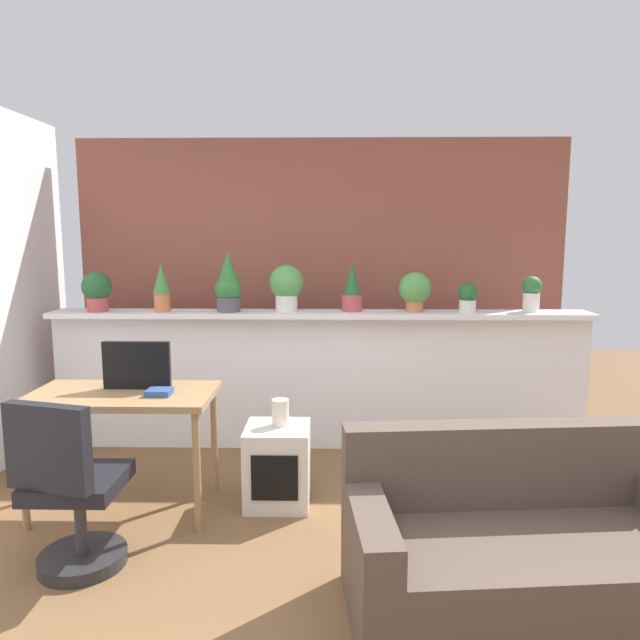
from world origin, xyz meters
The scene contains 19 objects.
ground_plane centered at (0.00, 0.00, 0.00)m, with size 12.00×12.00×0.00m, color brown.
divider_wall centered at (0.00, 2.00, 0.53)m, with size 4.18×0.16×1.06m, color white.
plant_shelf centered at (0.00, 1.96, 1.08)m, with size 4.18×0.33×0.04m, color white.
brick_wall_behind centered at (0.00, 2.60, 1.25)m, with size 4.18×0.10×2.50m, color brown.
potted_plant_0 centered at (-1.72, 1.93, 1.26)m, with size 0.23×0.23×0.31m.
potted_plant_1 centered at (-1.22, 1.93, 1.29)m, with size 0.13×0.13×0.37m.
potted_plant_2 centered at (-0.70, 1.94, 1.31)m, with size 0.21×0.21×0.46m.
potted_plant_3 centered at (-0.26, 1.99, 1.30)m, with size 0.27×0.27×0.36m.
potted_plant_4 centered at (0.25, 1.99, 1.27)m, with size 0.16×0.16×0.38m.
potted_plant_5 centered at (0.73, 1.96, 1.27)m, with size 0.25×0.25×0.31m.
potted_plant_6 centered at (1.14, 1.94, 1.22)m, with size 0.15×0.15×0.23m.
potted_plant_7 centered at (1.64, 2.00, 1.25)m, with size 0.15×0.15×0.28m.
desk centered at (-1.17, 0.85, 0.67)m, with size 1.10×0.60×0.75m.
tv_monitor centered at (-1.10, 0.93, 0.90)m, with size 0.41×0.04×0.29m, color black.
office_chair centered at (-1.20, 0.19, 0.39)m, with size 0.49×0.49×0.91m.
side_cube_shelf centered at (-0.25, 0.97, 0.25)m, with size 0.40×0.41×0.50m.
vase_on_shelf centered at (-0.23, 1.00, 0.58)m, with size 0.11×0.11×0.17m, color silver.
book_on_desk centered at (-0.93, 0.80, 0.77)m, with size 0.14×0.13×0.04m, color #2D4C8C.
couch centered at (0.95, -0.09, 0.28)m, with size 1.62×0.90×0.80m.
Camera 1 is at (0.09, -2.54, 1.69)m, focal length 32.85 mm.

